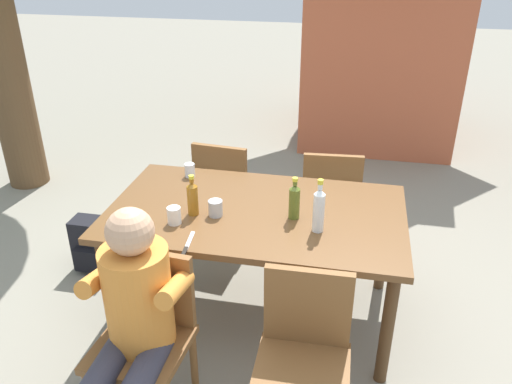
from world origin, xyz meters
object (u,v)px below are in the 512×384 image
(chair_near_left, at_px, (147,328))
(chair_far_left, at_px, (226,186))
(bottle_olive, at_px, (294,201))
(cup_glass, at_px, (190,170))
(person_in_white_shirt, at_px, (133,317))
(bottle_amber, at_px, (193,198))
(chair_near_right, at_px, (304,352))
(dining_table, at_px, (256,222))
(table_knife, at_px, (187,245))
(brick_kiosk, at_px, (385,12))
(chair_far_right, at_px, (330,196))
(cup_white, at_px, (174,216))
(bottle_clear, at_px, (319,209))
(cup_steel, at_px, (215,208))
(backpack_by_near_side, at_px, (95,245))

(chair_near_left, bearing_deg, chair_far_left, 90.52)
(bottle_olive, height_order, cup_glass, bottle_olive)
(person_in_white_shirt, height_order, bottle_amber, person_in_white_shirt)
(chair_near_right, bearing_deg, chair_near_left, -179.98)
(dining_table, height_order, table_knife, table_knife)
(dining_table, distance_m, brick_kiosk, 3.80)
(dining_table, xyz_separation_m, bottle_amber, (-0.35, -0.12, 0.19))
(cup_glass, bearing_deg, person_in_white_shirt, -83.97)
(chair_far_right, bearing_deg, chair_far_left, 179.99)
(chair_near_right, height_order, cup_white, chair_near_right)
(person_in_white_shirt, bearing_deg, chair_near_left, 86.57)
(bottle_olive, height_order, brick_kiosk, brick_kiosk)
(bottle_clear, relative_size, brick_kiosk, 0.12)
(cup_steel, height_order, cup_white, cup_white)
(table_knife, bearing_deg, cup_white, 124.42)
(table_knife, bearing_deg, bottle_clear, 24.26)
(person_in_white_shirt, xyz_separation_m, backpack_by_near_side, (-0.86, 1.17, -0.46))
(cup_glass, distance_m, cup_white, 0.63)
(bottle_amber, relative_size, bottle_olive, 0.97)
(chair_far_left, xyz_separation_m, person_in_white_shirt, (0.01, -1.73, 0.17))
(chair_near_right, xyz_separation_m, bottle_olive, (-0.16, 0.76, 0.39))
(bottle_amber, relative_size, brick_kiosk, 0.09)
(person_in_white_shirt, bearing_deg, chair_far_left, 90.27)
(person_in_white_shirt, distance_m, brick_kiosk, 4.77)
(chair_near_left, distance_m, brick_kiosk, 4.70)
(backpack_by_near_side, bearing_deg, cup_glass, 9.17)
(dining_table, distance_m, bottle_olive, 0.31)
(backpack_by_near_side, bearing_deg, bottle_olive, -11.34)
(chair_far_left, height_order, cup_steel, chair_far_left)
(chair_near_left, bearing_deg, bottle_amber, 86.75)
(dining_table, distance_m, cup_steel, 0.28)
(chair_far_right, xyz_separation_m, bottle_clear, (-0.02, -0.97, 0.41))
(cup_glass, bearing_deg, bottle_olive, -28.56)
(dining_table, xyz_separation_m, brick_kiosk, (0.75, 3.65, 0.75))
(bottle_olive, bearing_deg, cup_white, -163.09)
(cup_steel, bearing_deg, cup_glass, 123.16)
(chair_near_right, distance_m, bottle_olive, 0.87)
(bottle_amber, xyz_separation_m, cup_white, (-0.07, -0.13, -0.06))
(chair_far_right, distance_m, bottle_clear, 1.05)
(person_in_white_shirt, relative_size, cup_steel, 12.33)
(chair_near_right, relative_size, brick_kiosk, 0.32)
(bottle_clear, xyz_separation_m, cup_steel, (-0.60, 0.05, -0.09))
(chair_far_left, bearing_deg, bottle_olive, -53.32)
(chair_far_right, bearing_deg, chair_near_right, -90.27)
(cup_glass, bearing_deg, cup_steel, -56.84)
(table_knife, bearing_deg, chair_near_left, -107.86)
(cup_white, bearing_deg, bottle_olive, 16.91)
(dining_table, height_order, backpack_by_near_side, dining_table)
(chair_far_left, xyz_separation_m, chair_near_right, (0.80, -1.62, 0.00))
(table_knife, bearing_deg, backpack_by_near_side, 144.09)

